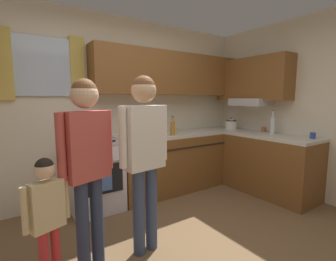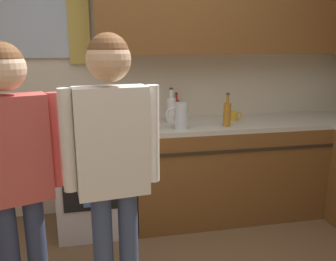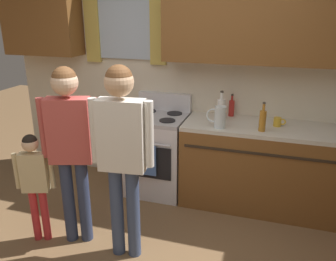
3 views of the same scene
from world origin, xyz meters
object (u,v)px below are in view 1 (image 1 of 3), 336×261
water_pitcher (149,130)px  small_child (47,210)px  stove_oven (94,174)px  stovetop_kettle (231,124)px  adult_in_plaid (144,144)px  bottle_tall_clear (272,125)px  bottle_milk_white (139,128)px  bottle_sauce_red (138,128)px  bottle_oil_amber (173,128)px  cup_terracotta (263,129)px  adult_holding_child (87,153)px  mug_cobalt_blue (313,135)px  mug_mustard_yellow (173,130)px

water_pitcher → small_child: size_ratio=0.21×
stove_oven → stovetop_kettle: size_ratio=4.02×
adult_in_plaid → bottle_tall_clear: bearing=6.3°
stove_oven → bottle_milk_white: bottle_milk_white is taller
bottle_sauce_red → adult_in_plaid: bearing=-115.2°
bottle_oil_amber → cup_terracotta: bottle_oil_amber is taller
bottle_tall_clear → cup_terracotta: bottle_tall_clear is taller
cup_terracotta → stovetop_kettle: (-0.20, 0.51, 0.06)m
bottle_tall_clear → adult_in_plaid: adult_in_plaid is taller
bottle_tall_clear → cup_terracotta: (0.12, 0.23, -0.10)m
bottle_oil_amber → water_pitcher: bottle_oil_amber is taller
bottle_sauce_red → small_child: 2.11m
bottle_milk_white → water_pitcher: (0.02, -0.26, -0.01)m
bottle_milk_white → adult_holding_child: bearing=-132.3°
stove_oven → cup_terracotta: bearing=-14.5°
mug_cobalt_blue → water_pitcher: size_ratio=0.52×
bottle_tall_clear → stovetop_kettle: 0.75m
adult_holding_child → adult_in_plaid: bearing=-6.0°
cup_terracotta → water_pitcher: water_pitcher is taller
bottle_oil_amber → small_child: bearing=-150.4°
cup_terracotta → adult_in_plaid: (-2.48, -0.50, 0.09)m
mug_mustard_yellow → bottle_milk_white: bearing=176.2°
bottle_tall_clear → bottle_sauce_red: 2.05m
cup_terracotta → small_child: size_ratio=0.11×
adult_in_plaid → mug_mustard_yellow: bearing=45.9°
stovetop_kettle → cup_terracotta: bearing=-68.1°
bottle_milk_white → bottle_oil_amber: size_ratio=1.09×
small_child → stove_oven: bearing=59.5°
bottle_sauce_red → adult_holding_child: bearing=-130.5°
stovetop_kettle → adult_holding_child: adult_holding_child is taller
bottle_oil_amber → bottle_sauce_red: bearing=130.1°
stove_oven → mug_cobalt_blue: size_ratio=9.58×
bottle_tall_clear → bottle_sauce_red: bottle_tall_clear is taller
mug_cobalt_blue → adult_holding_child: adult_holding_child is taller
bottle_tall_clear → mug_cobalt_blue: size_ratio=3.20×
bottle_sauce_red → mug_cobalt_blue: bottle_sauce_red is taller
stovetop_kettle → water_pitcher: water_pitcher is taller
cup_terracotta → stovetop_kettle: size_ratio=0.40×
adult_in_plaid → stove_oven: bearing=95.3°
bottle_oil_amber → cup_terracotta: size_ratio=2.63×
bottle_sauce_red → stovetop_kettle: bearing=-14.0°
water_pitcher → mug_mustard_yellow: bearing=21.8°
bottle_tall_clear → bottle_milk_white: bearing=151.5°
bottle_oil_amber → stovetop_kettle: bearing=0.5°
bottle_oil_amber → small_child: (-1.83, -1.04, -0.37)m
bottle_tall_clear → bottle_oil_amber: (-1.35, 0.73, -0.03)m
mug_mustard_yellow → small_child: (-1.98, -1.24, -0.30)m
bottle_oil_amber → water_pitcher: (-0.41, -0.03, 0.00)m
cup_terracotta → bottle_milk_white: bearing=159.0°
mug_mustard_yellow → adult_holding_child: 2.01m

